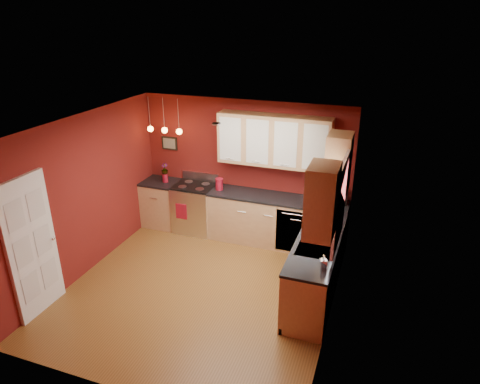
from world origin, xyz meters
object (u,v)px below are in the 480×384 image
(coffee_maker, at_px, (341,197))
(red_canister, at_px, (219,184))
(gas_range, at_px, (195,208))
(sink, at_px, (316,247))
(soap_pump, at_px, (323,262))

(coffee_maker, bearing_deg, red_canister, 171.93)
(gas_range, distance_m, sink, 3.05)
(sink, bearing_deg, red_canister, 144.59)
(sink, bearing_deg, gas_range, 150.22)
(sink, distance_m, coffee_maker, 1.58)
(gas_range, bearing_deg, soap_pump, -36.15)
(gas_range, distance_m, coffee_maker, 2.82)
(coffee_maker, bearing_deg, gas_range, 171.31)
(sink, height_order, soap_pump, sink)
(gas_range, relative_size, soap_pump, 5.79)
(gas_range, relative_size, coffee_maker, 3.76)
(coffee_maker, relative_size, soap_pump, 1.54)
(sink, height_order, coffee_maker, coffee_maker)
(red_canister, xyz_separation_m, coffee_maker, (2.23, 0.08, 0.02))
(red_canister, distance_m, coffee_maker, 2.23)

